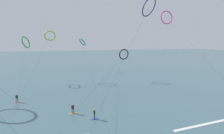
{
  "coord_description": "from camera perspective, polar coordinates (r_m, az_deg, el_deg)",
  "views": [
    {
      "loc": [
        -9.02,
        -5.76,
        12.56
      ],
      "look_at": [
        0.0,
        23.87,
        7.52
      ],
      "focal_mm": 25.76,
      "sensor_mm": 36.0,
      "label": 1
    }
  ],
  "objects": [
    {
      "name": "sea_water",
      "position": [
        115.66,
        -12.37,
        2.81
      ],
      "size": [
        400.0,
        200.0,
        0.08
      ],
      "primitive_type": "cube",
      "color": "#476B75",
      "rests_on": "ground"
    },
    {
      "name": "surfer_cobalt",
      "position": [
        27.04,
        -6.26,
        -16.56
      ],
      "size": [
        1.4,
        0.67,
        1.7
      ],
      "rotation": [
        0.0,
        0.0,
        4.38
      ],
      "color": "#2647B7",
      "rests_on": "ground"
    },
    {
      "name": "surfer_coral",
      "position": [
        38.93,
        -30.69,
        -9.65
      ],
      "size": [
        1.4,
        0.6,
        1.7
      ],
      "rotation": [
        0.0,
        0.0,
        3.24
      ],
      "color": "#EA7260",
      "rests_on": "ground"
    },
    {
      "name": "surfer_amber",
      "position": [
        29.54,
        -13.72,
        -14.45
      ],
      "size": [
        1.4,
        0.62,
        1.7
      ],
      "rotation": [
        0.0,
        0.0,
        2.94
      ],
      "color": "orange",
      "rests_on": "ground"
    },
    {
      "name": "kite_magenta",
      "position": [
        53.53,
        18.82,
        16.27
      ],
      "size": [
        4.13,
        25.35,
        21.66
      ],
      "rotation": [
        0.0,
        0.0,
        6.28
      ],
      "color": "#CC288E",
      "rests_on": "ground"
    },
    {
      "name": "kite_charcoal",
      "position": [
        50.56,
        4.2,
        4.49
      ],
      "size": [
        18.8,
        20.59,
        10.15
      ],
      "rotation": [
        0.0,
        0.0,
        3.31
      ],
      "color": "black",
      "rests_on": "ground"
    },
    {
      "name": "kite_teal",
      "position": [
        69.64,
        -10.48,
        8.69
      ],
      "size": [
        4.74,
        56.56,
        13.77
      ],
      "rotation": [
        0.0,
        0.0,
        1.88
      ],
      "color": "teal",
      "rests_on": "ground"
    },
    {
      "name": "kite_lime",
      "position": [
        55.57,
        -21.18,
        10.28
      ],
      "size": [
        7.67,
        20.83,
        15.82
      ],
      "rotation": [
        0.0,
        0.0,
        3.32
      ],
      "color": "#8CC62D",
      "rests_on": "ground"
    },
    {
      "name": "kite_navy",
      "position": [
        42.43,
        12.98,
        20.02
      ],
      "size": [
        18.83,
        14.7,
        22.91
      ],
      "rotation": [
        0.0,
        0.0,
        3.68
      ],
      "color": "navy",
      "rests_on": "ground"
    },
    {
      "name": "kite_emerald",
      "position": [
        55.6,
        -28.28,
        7.74
      ],
      "size": [
        2.52,
        20.7,
        13.99
      ],
      "rotation": [
        0.0,
        0.0,
        1.22
      ],
      "color": "#199351",
      "rests_on": "ground"
    },
    {
      "name": "wave_crest_mid",
      "position": [
        29.06,
        29.5,
        -17.51
      ],
      "size": [
        10.49,
        0.89,
        0.12
      ],
      "primitive_type": "cube",
      "rotation": [
        0.0,
        0.0,
        0.04
      ],
      "color": "white",
      "rests_on": "ground"
    }
  ]
}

